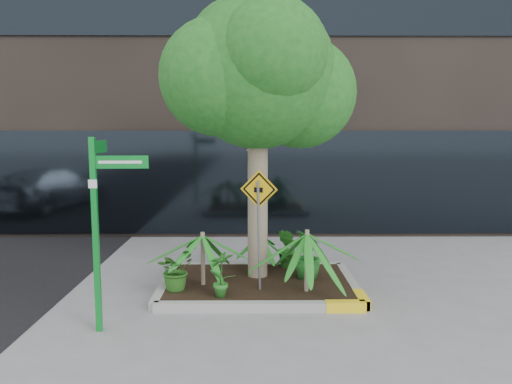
{
  "coord_description": "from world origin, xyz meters",
  "views": [
    {
      "loc": [
        0.09,
        -8.04,
        2.73
      ],
      "look_at": [
        0.15,
        0.2,
        1.7
      ],
      "focal_mm": 35.0,
      "sensor_mm": 36.0,
      "label": 1
    }
  ],
  "objects": [
    {
      "name": "ground",
      "position": [
        0.0,
        0.0,
        0.0
      ],
      "size": [
        80.0,
        80.0,
        0.0
      ],
      "primitive_type": "plane",
      "color": "gray",
      "rests_on": "ground"
    },
    {
      "name": "planter",
      "position": [
        0.23,
        0.27,
        0.1
      ],
      "size": [
        3.35,
        2.36,
        0.15
      ],
      "color": "#9E9E99",
      "rests_on": "ground"
    },
    {
      "name": "tree",
      "position": [
        0.18,
        0.6,
        3.7
      ],
      "size": [
        3.37,
        2.99,
        5.06
      ],
      "color": "gray",
      "rests_on": "ground"
    },
    {
      "name": "palm_front",
      "position": [
        0.96,
        -0.28,
        1.09
      ],
      "size": [
        1.13,
        1.13,
        1.25
      ],
      "color": "gray",
      "rests_on": "ground"
    },
    {
      "name": "palm_left",
      "position": [
        -0.73,
        0.07,
        0.98
      ],
      "size": [
        1.0,
        1.0,
        1.12
      ],
      "color": "gray",
      "rests_on": "ground"
    },
    {
      "name": "palm_back",
      "position": [
        0.23,
        0.96,
        0.78
      ],
      "size": [
        0.76,
        0.76,
        0.85
      ],
      "color": "gray",
      "rests_on": "ground"
    },
    {
      "name": "shrub_a",
      "position": [
        -1.15,
        -0.19,
        0.49
      ],
      "size": [
        0.84,
        0.84,
        0.68
      ],
      "primitive_type": "imported",
      "rotation": [
        0.0,
        0.0,
        1.04
      ],
      "color": "#28611B",
      "rests_on": "planter"
    },
    {
      "name": "shrub_b",
      "position": [
        1.05,
        0.45,
        0.57
      ],
      "size": [
        0.66,
        0.66,
        0.85
      ],
      "primitive_type": "imported",
      "rotation": [
        0.0,
        0.0,
        2.17
      ],
      "color": "#217024",
      "rests_on": "planter"
    },
    {
      "name": "shrub_c",
      "position": [
        -0.39,
        -0.55,
        0.52
      ],
      "size": [
        0.55,
        0.55,
        0.75
      ],
      "primitive_type": "imported",
      "rotation": [
        0.0,
        0.0,
        3.74
      ],
      "color": "#277223",
      "rests_on": "planter"
    },
    {
      "name": "shrub_d",
      "position": [
        0.75,
        1.11,
        0.52
      ],
      "size": [
        0.53,
        0.53,
        0.74
      ],
      "primitive_type": "imported",
      "rotation": [
        0.0,
        0.0,
        5.13
      ],
      "color": "#205E1B",
      "rests_on": "planter"
    },
    {
      "name": "street_sign_post",
      "position": [
        -1.95,
        -1.45,
        1.63
      ],
      "size": [
        0.78,
        0.77,
        2.64
      ],
      "rotation": [
        0.0,
        0.0,
        0.04
      ],
      "color": "#0C8628",
      "rests_on": "ground"
    },
    {
      "name": "cattle_sign",
      "position": [
        0.2,
        -0.28,
        1.47
      ],
      "size": [
        0.58,
        0.19,
        1.95
      ],
      "rotation": [
        0.0,
        0.0,
        -0.27
      ],
      "color": "slate",
      "rests_on": "ground"
    }
  ]
}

